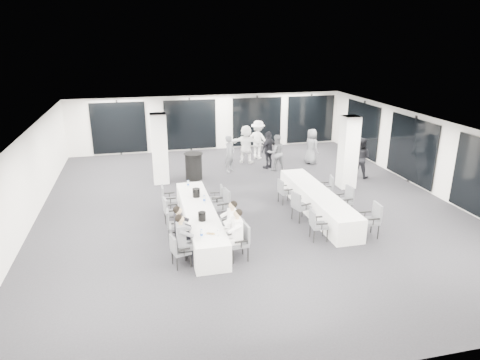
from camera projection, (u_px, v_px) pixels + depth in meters
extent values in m
cube|color=black|center=(248.00, 206.00, 14.97)|extent=(14.00, 16.00, 0.02)
cube|color=silver|center=(249.00, 126.00, 14.06)|extent=(14.00, 16.00, 0.02)
cube|color=white|center=(25.00, 183.00, 12.99)|extent=(0.02, 16.00, 2.80)
cube|color=white|center=(429.00, 155.00, 16.04)|extent=(0.02, 16.00, 2.80)
cube|color=white|center=(210.00, 123.00, 21.89)|extent=(14.00, 0.02, 2.80)
cube|color=white|center=(367.00, 304.00, 7.13)|extent=(14.00, 0.02, 2.80)
cube|color=black|center=(210.00, 124.00, 21.84)|extent=(13.60, 0.06, 2.50)
cube|color=black|center=(411.00, 149.00, 16.96)|extent=(0.06, 14.00, 2.50)
cube|color=white|center=(160.00, 149.00, 16.85)|extent=(0.60, 0.60, 2.80)
cube|color=white|center=(348.00, 152.00, 16.35)|extent=(0.60, 0.60, 2.80)
cube|color=silver|center=(200.00, 221.00, 12.83)|extent=(0.90, 5.00, 0.75)
cube|color=silver|center=(317.00, 202.00, 14.27)|extent=(0.90, 5.00, 0.75)
cylinder|color=black|center=(194.00, 166.00, 17.54)|extent=(0.69, 0.69, 1.08)
cylinder|color=black|center=(193.00, 154.00, 17.37)|extent=(0.79, 0.79, 0.02)
cube|color=#4B4E53|center=(181.00, 251.00, 10.93)|extent=(0.52, 0.53, 0.07)
cube|color=#4B4E53|center=(173.00, 244.00, 10.76)|extent=(0.16, 0.42, 0.42)
cylinder|color=black|center=(172.00, 258.00, 11.07)|extent=(0.03, 0.03, 0.38)
cylinder|color=black|center=(177.00, 264.00, 10.77)|extent=(0.03, 0.03, 0.38)
cylinder|color=black|center=(186.00, 254.00, 11.24)|extent=(0.03, 0.03, 0.38)
cylinder|color=black|center=(191.00, 261.00, 10.93)|extent=(0.03, 0.03, 0.38)
cube|color=black|center=(178.00, 242.00, 11.07)|extent=(0.31, 0.11, 0.04)
cube|color=black|center=(184.00, 250.00, 10.68)|extent=(0.31, 0.11, 0.04)
cube|color=#4B4E53|center=(179.00, 241.00, 11.44)|extent=(0.46, 0.47, 0.08)
cube|color=#4B4E53|center=(171.00, 233.00, 11.32)|extent=(0.08, 0.44, 0.43)
cylinder|color=black|center=(172.00, 246.00, 11.66)|extent=(0.03, 0.03, 0.39)
cylinder|color=black|center=(172.00, 253.00, 11.31)|extent=(0.03, 0.03, 0.39)
cylinder|color=black|center=(186.00, 245.00, 11.72)|extent=(0.03, 0.03, 0.39)
cylinder|color=black|center=(187.00, 252.00, 11.37)|extent=(0.03, 0.03, 0.39)
cube|color=black|center=(178.00, 232.00, 11.61)|extent=(0.32, 0.05, 0.04)
cube|color=black|center=(179.00, 240.00, 11.17)|extent=(0.32, 0.05, 0.04)
cube|color=#4B4E53|center=(175.00, 225.00, 12.41)|extent=(0.47, 0.49, 0.08)
cube|color=#4B4E53|center=(168.00, 217.00, 12.30)|extent=(0.10, 0.44, 0.43)
cylinder|color=black|center=(169.00, 230.00, 12.64)|extent=(0.03, 0.03, 0.39)
cylinder|color=black|center=(169.00, 236.00, 12.28)|extent=(0.03, 0.03, 0.39)
cylinder|color=black|center=(182.00, 229.00, 12.69)|extent=(0.03, 0.03, 0.39)
cylinder|color=black|center=(182.00, 235.00, 12.33)|extent=(0.03, 0.03, 0.39)
cube|color=black|center=(175.00, 217.00, 12.58)|extent=(0.32, 0.07, 0.04)
cube|color=black|center=(175.00, 223.00, 12.14)|extent=(0.32, 0.07, 0.04)
cube|color=#4B4E53|center=(173.00, 213.00, 13.23)|extent=(0.52, 0.54, 0.08)
cube|color=#4B4E53|center=(165.00, 206.00, 13.07)|extent=(0.13, 0.46, 0.45)
cylinder|color=black|center=(165.00, 218.00, 13.41)|extent=(0.04, 0.04, 0.40)
cylinder|color=black|center=(168.00, 223.00, 13.06)|extent=(0.04, 0.04, 0.40)
cylinder|color=black|center=(178.00, 216.00, 13.55)|extent=(0.04, 0.04, 0.40)
cylinder|color=black|center=(181.00, 221.00, 13.20)|extent=(0.04, 0.04, 0.40)
cube|color=black|center=(171.00, 205.00, 13.39)|extent=(0.34, 0.09, 0.04)
cube|color=black|center=(174.00, 211.00, 12.96)|extent=(0.34, 0.09, 0.04)
cube|color=#4B4E53|center=(170.00, 201.00, 14.13)|extent=(0.48, 0.50, 0.08)
cube|color=#4B4E53|center=(163.00, 193.00, 13.99)|extent=(0.06, 0.47, 0.47)
cylinder|color=black|center=(164.00, 206.00, 14.36)|extent=(0.04, 0.04, 0.42)
cylinder|color=black|center=(165.00, 211.00, 13.98)|extent=(0.04, 0.04, 0.42)
cylinder|color=black|center=(176.00, 205.00, 14.45)|extent=(0.04, 0.04, 0.42)
cylinder|color=black|center=(177.00, 209.00, 14.07)|extent=(0.04, 0.04, 0.42)
cube|color=black|center=(169.00, 193.00, 14.31)|extent=(0.35, 0.04, 0.04)
cube|color=black|center=(170.00, 198.00, 13.84)|extent=(0.35, 0.04, 0.04)
cube|color=#4B4E53|center=(238.00, 243.00, 11.24)|extent=(0.52, 0.54, 0.08)
cube|color=#4B4E53|center=(246.00, 233.00, 11.22)|extent=(0.11, 0.48, 0.47)
cylinder|color=black|center=(248.00, 254.00, 11.20)|extent=(0.04, 0.04, 0.42)
cylinder|color=black|center=(243.00, 247.00, 11.57)|extent=(0.04, 0.04, 0.42)
cylinder|color=black|center=(233.00, 257.00, 11.08)|extent=(0.04, 0.04, 0.42)
cylinder|color=black|center=(228.00, 250.00, 11.45)|extent=(0.04, 0.04, 0.42)
cube|color=black|center=(241.00, 242.00, 10.96)|extent=(0.35, 0.08, 0.04)
cube|color=black|center=(235.00, 233.00, 11.42)|extent=(0.35, 0.08, 0.04)
cube|color=#4B4E53|center=(233.00, 235.00, 11.80)|extent=(0.54, 0.56, 0.08)
cube|color=#4B4E53|center=(240.00, 225.00, 11.80)|extent=(0.16, 0.44, 0.44)
cylinder|color=black|center=(243.00, 244.00, 11.79)|extent=(0.03, 0.03, 0.40)
cylinder|color=black|center=(236.00, 238.00, 12.12)|extent=(0.03, 0.03, 0.40)
cylinder|color=black|center=(230.00, 247.00, 11.63)|extent=(0.03, 0.03, 0.40)
cylinder|color=black|center=(224.00, 241.00, 11.95)|extent=(0.03, 0.03, 0.40)
cube|color=black|center=(237.00, 233.00, 11.54)|extent=(0.33, 0.12, 0.04)
cube|color=black|center=(229.00, 226.00, 11.95)|extent=(0.33, 0.12, 0.04)
cube|color=#4B4E53|center=(226.00, 221.00, 12.69)|extent=(0.45, 0.47, 0.07)
cube|color=#4B4E53|center=(233.00, 213.00, 12.64)|extent=(0.09, 0.42, 0.42)
cylinder|color=black|center=(233.00, 230.00, 12.62)|extent=(0.03, 0.03, 0.37)
cylinder|color=black|center=(232.00, 225.00, 12.96)|extent=(0.03, 0.03, 0.37)
cylinder|color=black|center=(221.00, 231.00, 12.57)|extent=(0.03, 0.03, 0.37)
cylinder|color=black|center=(220.00, 226.00, 12.91)|extent=(0.03, 0.03, 0.37)
cube|color=black|center=(227.00, 220.00, 12.43)|extent=(0.31, 0.06, 0.04)
cube|color=black|center=(225.00, 214.00, 12.85)|extent=(0.31, 0.06, 0.04)
cube|color=#4B4E53|center=(220.00, 207.00, 13.56)|extent=(0.57, 0.59, 0.09)
cube|color=#4B4E53|center=(227.00, 197.00, 13.55)|extent=(0.14, 0.51, 0.50)
cylinder|color=black|center=(229.00, 216.00, 13.54)|extent=(0.04, 0.04, 0.45)
cylinder|color=black|center=(224.00, 211.00, 13.92)|extent=(0.04, 0.04, 0.45)
cylinder|color=black|center=(216.00, 218.00, 13.38)|extent=(0.04, 0.04, 0.45)
cylinder|color=black|center=(212.00, 213.00, 13.77)|extent=(0.04, 0.04, 0.45)
cube|color=black|center=(223.00, 204.00, 13.27)|extent=(0.37, 0.10, 0.04)
cube|color=black|center=(217.00, 198.00, 13.74)|extent=(0.37, 0.10, 0.04)
cube|color=#4B4E53|center=(216.00, 200.00, 14.32)|extent=(0.47, 0.48, 0.08)
cube|color=#4B4E53|center=(222.00, 192.00, 14.27)|extent=(0.09, 0.44, 0.44)
cylinder|color=black|center=(222.00, 208.00, 14.24)|extent=(0.03, 0.03, 0.39)
cylinder|color=black|center=(221.00, 204.00, 14.60)|extent=(0.03, 0.03, 0.39)
cylinder|color=black|center=(211.00, 209.00, 14.18)|extent=(0.03, 0.03, 0.39)
cylinder|color=black|center=(210.00, 204.00, 14.54)|extent=(0.03, 0.03, 0.39)
cube|color=black|center=(216.00, 198.00, 14.04)|extent=(0.33, 0.06, 0.04)
cube|color=black|center=(215.00, 193.00, 14.49)|extent=(0.33, 0.06, 0.04)
cube|color=#4B4E53|center=(319.00, 226.00, 12.34)|extent=(0.49, 0.51, 0.08)
cube|color=#4B4E53|center=(312.00, 218.00, 12.23)|extent=(0.10, 0.45, 0.45)
cylinder|color=black|center=(310.00, 231.00, 12.57)|extent=(0.04, 0.04, 0.40)
cylinder|color=black|center=(314.00, 237.00, 12.21)|extent=(0.04, 0.04, 0.40)
cylinder|color=black|center=(323.00, 230.00, 12.62)|extent=(0.04, 0.04, 0.40)
cylinder|color=black|center=(327.00, 236.00, 12.26)|extent=(0.04, 0.04, 0.40)
cube|color=black|center=(317.00, 217.00, 12.51)|extent=(0.34, 0.07, 0.04)
cube|color=black|center=(322.00, 224.00, 12.05)|extent=(0.34, 0.07, 0.04)
cube|color=#4B4E53|center=(301.00, 207.00, 13.64)|extent=(0.58, 0.59, 0.08)
cube|color=#4B4E53|center=(296.00, 200.00, 13.45)|extent=(0.18, 0.47, 0.47)
cylinder|color=black|center=(292.00, 213.00, 13.79)|extent=(0.04, 0.04, 0.42)
cylinder|color=black|center=(299.00, 218.00, 13.46)|extent=(0.04, 0.04, 0.42)
cylinder|color=black|center=(302.00, 211.00, 13.98)|extent=(0.04, 0.04, 0.42)
cylinder|color=black|center=(310.00, 215.00, 13.64)|extent=(0.04, 0.04, 0.42)
cube|color=black|center=(297.00, 199.00, 13.79)|extent=(0.34, 0.13, 0.04)
cube|color=black|center=(306.00, 205.00, 13.37)|extent=(0.34, 0.13, 0.04)
cube|color=#4B4E53|center=(286.00, 192.00, 15.06)|extent=(0.47, 0.49, 0.07)
cube|color=#4B4E53|center=(281.00, 186.00, 14.91)|extent=(0.10, 0.43, 0.42)
cylinder|color=black|center=(278.00, 197.00, 15.23)|extent=(0.03, 0.03, 0.38)
cylinder|color=black|center=(283.00, 200.00, 14.91)|extent=(0.03, 0.03, 0.38)
cylinder|color=black|center=(288.00, 196.00, 15.35)|extent=(0.03, 0.03, 0.38)
cylinder|color=black|center=(292.00, 199.00, 15.02)|extent=(0.03, 0.03, 0.38)
cube|color=black|center=(283.00, 186.00, 15.21)|extent=(0.31, 0.07, 0.04)
cube|color=black|center=(289.00, 190.00, 14.80)|extent=(0.31, 0.07, 0.04)
cube|color=#4B4E53|center=(369.00, 221.00, 12.52)|extent=(0.53, 0.55, 0.09)
cube|color=#4B4E53|center=(377.00, 211.00, 12.46)|extent=(0.09, 0.50, 0.50)
cylinder|color=black|center=(378.00, 232.00, 12.44)|extent=(0.04, 0.04, 0.44)
cylinder|color=black|center=(371.00, 226.00, 12.84)|extent=(0.04, 0.04, 0.44)
cylinder|color=black|center=(364.00, 233.00, 12.37)|extent=(0.04, 0.04, 0.44)
cylinder|color=black|center=(358.00, 227.00, 12.77)|extent=(0.04, 0.04, 0.44)
cube|color=black|center=(374.00, 219.00, 12.21)|extent=(0.37, 0.06, 0.04)
cube|color=black|center=(365.00, 212.00, 12.71)|extent=(0.37, 0.06, 0.04)
cube|color=#4B4E53|center=(343.00, 202.00, 14.05)|extent=(0.52, 0.54, 0.08)
cube|color=#4B4E53|center=(350.00, 193.00, 14.03)|extent=(0.11, 0.47, 0.47)
cylinder|color=black|center=(351.00, 210.00, 14.01)|extent=(0.04, 0.04, 0.42)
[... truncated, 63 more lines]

